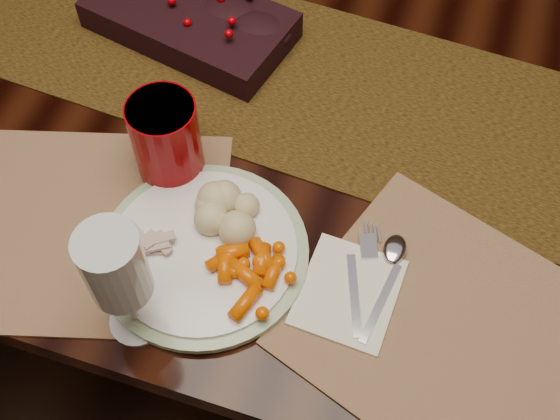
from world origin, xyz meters
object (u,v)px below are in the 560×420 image
(mashed_potatoes, at_px, (227,209))
(turkey_shreds, at_px, (148,249))
(red_cup, at_px, (166,139))
(centerpiece, at_px, (189,16))
(placemat_main, at_px, (479,347))
(dinner_plate, at_px, (203,251))
(napkin, at_px, (348,292))
(dining_table, at_px, (300,219))
(wine_glass, at_px, (123,286))
(baby_carrots, at_px, (242,275))

(mashed_potatoes, bearing_deg, turkey_shreds, -134.43)
(red_cup, bearing_deg, mashed_potatoes, -30.76)
(centerpiece, bearing_deg, placemat_main, -36.62)
(dinner_plate, height_order, napkin, dinner_plate)
(dining_table, bearing_deg, turkey_shreds, -107.60)
(turkey_shreds, height_order, napkin, turkey_shreds)
(wine_glass, bearing_deg, turkey_shreds, 102.05)
(dinner_plate, xyz_separation_m, mashed_potatoes, (0.01, 0.05, 0.03))
(centerpiece, distance_m, placemat_main, 0.67)
(dinner_plate, height_order, wine_glass, wine_glass)
(mashed_potatoes, bearing_deg, dining_table, 83.41)
(dining_table, distance_m, napkin, 0.52)
(mashed_potatoes, relative_size, wine_glass, 0.43)
(dining_table, relative_size, centerpiece, 5.53)
(dining_table, height_order, napkin, napkin)
(centerpiece, relative_size, napkin, 2.33)
(dining_table, bearing_deg, centerpiece, 163.09)
(red_cup, bearing_deg, wine_glass, -78.09)
(dinner_plate, distance_m, turkey_shreds, 0.07)
(dinner_plate, distance_m, mashed_potatoes, 0.06)
(centerpiece, xyz_separation_m, baby_carrots, (0.23, -0.41, -0.01))
(baby_carrots, bearing_deg, red_cup, 137.71)
(placemat_main, xyz_separation_m, red_cup, (-0.46, 0.14, 0.07))
(baby_carrots, bearing_deg, wine_glass, -140.76)
(dining_table, distance_m, baby_carrots, 0.53)
(placemat_main, bearing_deg, dining_table, 153.52)
(dining_table, height_order, wine_glass, wine_glass)
(placemat_main, distance_m, baby_carrots, 0.31)
(red_cup, relative_size, wine_glass, 0.64)
(dining_table, xyz_separation_m, mashed_potatoes, (-0.03, -0.26, 0.42))
(dining_table, relative_size, napkin, 12.90)
(wine_glass, bearing_deg, dinner_plate, 68.05)
(centerpiece, xyz_separation_m, napkin, (0.37, -0.38, -0.03))
(wine_glass, bearing_deg, mashed_potatoes, 70.11)
(dinner_plate, relative_size, wine_glass, 1.39)
(wine_glass, bearing_deg, red_cup, 101.91)
(mashed_potatoes, distance_m, turkey_shreds, 0.11)
(dining_table, relative_size, mashed_potatoes, 20.99)
(napkin, bearing_deg, turkey_shreds, -169.87)
(baby_carrots, xyz_separation_m, mashed_potatoes, (-0.05, 0.08, 0.01))
(dinner_plate, bearing_deg, baby_carrots, -21.24)
(red_cup, bearing_deg, baby_carrots, -42.29)
(placemat_main, relative_size, napkin, 3.17)
(dining_table, distance_m, dinner_plate, 0.50)
(dining_table, bearing_deg, wine_glass, -101.90)
(dining_table, relative_size, dinner_plate, 6.48)
(napkin, bearing_deg, dining_table, 119.10)
(baby_carrots, bearing_deg, napkin, 12.01)
(baby_carrots, relative_size, mashed_potatoes, 1.17)
(mashed_potatoes, bearing_deg, baby_carrots, -58.35)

